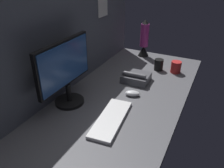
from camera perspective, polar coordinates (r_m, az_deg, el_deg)
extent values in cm
cube|color=#515156|center=(144.65, 1.31, -4.20)|extent=(180.00, 80.00, 3.00)
cube|color=#565B66|center=(148.58, -11.93, 10.39)|extent=(180.00, 5.00, 63.79)
cube|color=white|center=(180.86, -2.35, 19.20)|extent=(14.32, 0.40, 15.23)
cylinder|color=black|center=(141.85, -10.79, -4.34)|extent=(18.00, 18.00, 1.80)
cylinder|color=black|center=(138.52, -11.03, -2.12)|extent=(3.20, 3.20, 11.00)
cube|color=black|center=(130.63, -12.15, 5.13)|extent=(45.15, 2.40, 26.82)
cube|color=#264C8C|center=(129.81, -11.66, 5.03)|extent=(42.75, 0.60, 24.42)
cube|color=silver|center=(124.51, -0.24, -8.93)|extent=(38.21, 17.02, 2.00)
ellipsoid|color=silver|center=(146.49, 5.24, -2.39)|extent=(8.29, 10.86, 3.40)
cylinder|color=red|center=(182.88, 16.03, 4.19)|extent=(7.87, 7.87, 9.22)
cylinder|color=black|center=(184.05, 11.86, 4.85)|extent=(7.09, 7.09, 9.09)
cone|color=black|center=(211.60, 8.05, 8.38)|extent=(10.18, 10.18, 9.26)
cylinder|color=#B2338C|center=(207.01, 8.33, 12.23)|extent=(7.41, 7.41, 20.37)
cone|color=black|center=(203.99, 8.57, 15.47)|extent=(6.67, 6.67, 3.70)
cube|color=#4C4C51|center=(164.22, 6.20, 1.63)|extent=(17.68, 19.61, 5.60)
cylinder|color=#4C4C51|center=(158.32, 5.67, 2.36)|extent=(3.82, 17.21, 3.20)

